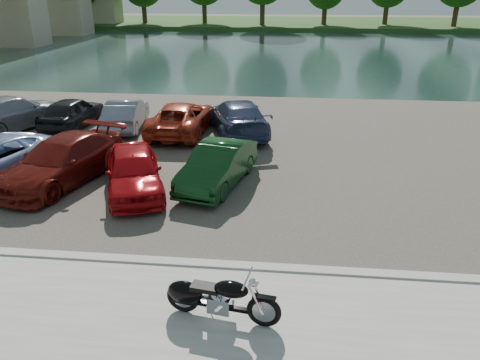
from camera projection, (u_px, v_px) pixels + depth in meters
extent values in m
plane|color=#595447|center=(213.00, 326.00, 9.16)|extent=(200.00, 200.00, 0.00)
cube|color=#9C9993|center=(226.00, 266.00, 10.96)|extent=(60.00, 0.30, 0.14)
cube|color=#403B33|center=(255.00, 146.00, 19.23)|extent=(60.00, 18.00, 0.04)
cube|color=#1B3130|center=(277.00, 52.00, 45.82)|extent=(120.00, 40.00, 0.00)
cube|color=#214819|center=(284.00, 23.00, 75.03)|extent=(120.00, 24.00, 0.60)
cube|color=tan|center=(11.00, 10.00, 48.95)|extent=(6.00, 4.00, 7.20)
cube|color=tan|center=(63.00, 5.00, 59.95)|extent=(6.00, 4.00, 7.20)
cube|color=tan|center=(99.00, 2.00, 70.95)|extent=(6.00, 4.00, 7.20)
cylinder|color=#3C2C16|center=(83.00, 8.00, 70.15)|extent=(0.70, 0.70, 4.50)
cylinder|color=#3C2C16|center=(144.00, 6.00, 70.48)|extent=(0.70, 0.70, 4.95)
cylinder|color=#3C2C16|center=(204.00, 4.00, 70.80)|extent=(0.70, 0.70, 5.40)
cylinder|color=#3C2C16|center=(262.00, 3.00, 67.28)|extent=(0.70, 0.70, 5.85)
cylinder|color=#3C2C16|center=(325.00, 8.00, 67.96)|extent=(0.70, 0.70, 4.50)
cylinder|color=#3C2C16|center=(386.00, 7.00, 68.29)|extent=(0.70, 0.70, 4.95)
cylinder|color=#3C2C16|center=(457.00, 6.00, 64.77)|extent=(0.70, 0.70, 5.40)
torus|color=black|center=(264.00, 311.00, 8.88)|extent=(0.69, 0.23, 0.68)
torus|color=black|center=(183.00, 297.00, 9.29)|extent=(0.69, 0.23, 0.68)
cylinder|color=#B2B2B7|center=(264.00, 311.00, 8.88)|extent=(0.46, 0.13, 0.46)
cylinder|color=#B2B2B7|center=(183.00, 297.00, 9.29)|extent=(0.46, 0.13, 0.46)
cylinder|color=silver|center=(256.00, 300.00, 8.71)|extent=(0.33, 0.10, 0.63)
cylinder|color=silver|center=(258.00, 294.00, 8.89)|extent=(0.33, 0.10, 0.63)
cylinder|color=silver|center=(247.00, 278.00, 8.70)|extent=(0.16, 0.75, 0.04)
sphere|color=silver|center=(253.00, 283.00, 8.70)|extent=(0.18, 0.18, 0.16)
sphere|color=silver|center=(256.00, 283.00, 8.69)|extent=(0.13, 0.13, 0.11)
cube|color=black|center=(264.00, 298.00, 8.76)|extent=(0.47, 0.21, 0.06)
cube|color=black|center=(223.00, 307.00, 9.11)|extent=(1.20, 0.29, 0.08)
cube|color=silver|center=(220.00, 303.00, 9.09)|extent=(0.50, 0.39, 0.34)
cylinder|color=silver|center=(225.00, 296.00, 8.99)|extent=(0.27, 0.22, 0.27)
cylinder|color=silver|center=(215.00, 294.00, 9.04)|extent=(0.27, 0.22, 0.27)
ellipsoid|color=black|center=(231.00, 289.00, 8.89)|extent=(0.73, 0.47, 0.32)
cube|color=black|center=(205.00, 287.00, 9.05)|extent=(0.59, 0.37, 0.10)
ellipsoid|color=black|center=(185.00, 292.00, 9.23)|extent=(0.77, 0.45, 0.50)
cube|color=black|center=(183.00, 295.00, 9.27)|extent=(0.42, 0.24, 0.30)
cylinder|color=silver|center=(208.00, 301.00, 9.36)|extent=(1.10, 0.27, 0.09)
cylinder|color=silver|center=(208.00, 298.00, 9.33)|extent=(1.10, 0.27, 0.09)
cylinder|color=#B2B2B7|center=(213.00, 317.00, 9.04)|extent=(0.05, 0.14, 0.22)
imported|color=maroon|center=(62.00, 161.00, 15.48)|extent=(3.34, 5.43, 1.47)
imported|color=#AC0B11|center=(134.00, 171.00, 14.71)|extent=(3.03, 4.48, 1.42)
imported|color=#0F3816|center=(218.00, 165.00, 15.25)|extent=(2.35, 4.33, 1.35)
imported|color=#9798A0|center=(11.00, 113.00, 21.12)|extent=(3.84, 5.67, 1.53)
imported|color=black|center=(72.00, 112.00, 21.51)|extent=(1.93, 4.17, 1.38)
imported|color=slate|center=(126.00, 114.00, 21.28)|extent=(1.91, 4.24, 1.35)
imported|color=#A6301B|center=(181.00, 118.00, 20.60)|extent=(2.38, 5.00, 1.38)
imported|color=navy|center=(238.00, 117.00, 20.50)|extent=(3.54, 5.53, 1.49)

